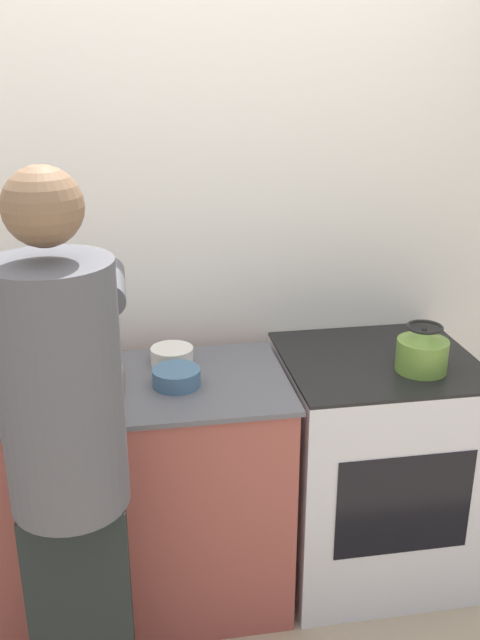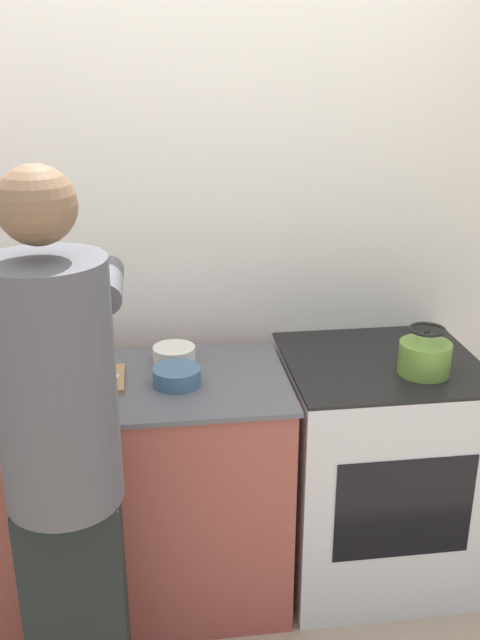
% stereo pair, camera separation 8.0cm
% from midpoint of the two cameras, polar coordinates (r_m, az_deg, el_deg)
% --- Properties ---
extents(wall_back, '(8.00, 0.05, 2.60)m').
position_cam_midpoint_polar(wall_back, '(2.83, -5.54, 6.12)').
color(wall_back, silver).
rests_on(wall_back, ground_plane).
extents(counter, '(1.40, 0.61, 0.91)m').
position_cam_midpoint_polar(counter, '(2.78, -12.13, -13.79)').
color(counter, '#9E4C42').
rests_on(counter, ground_plane).
extents(oven, '(0.72, 0.67, 0.93)m').
position_cam_midpoint_polar(oven, '(2.94, 9.73, -11.36)').
color(oven, silver).
rests_on(oven, ground_plane).
extents(person, '(0.37, 0.60, 1.76)m').
position_cam_midpoint_polar(person, '(2.05, -14.68, -10.75)').
color(person, black).
rests_on(person, ground_plane).
extents(cutting_board, '(0.34, 0.22, 0.02)m').
position_cam_midpoint_polar(cutting_board, '(2.57, -13.96, -4.96)').
color(cutting_board, '#A87A4C').
rests_on(cutting_board, counter).
extents(knife, '(0.26, 0.10, 0.01)m').
position_cam_midpoint_polar(knife, '(2.58, -13.54, -4.47)').
color(knife, silver).
rests_on(knife, cutting_board).
extents(kettle, '(0.18, 0.18, 0.17)m').
position_cam_midpoint_polar(kettle, '(2.63, 13.54, -2.48)').
color(kettle, olive).
rests_on(kettle, oven).
extents(bowl_prep, '(0.16, 0.16, 0.06)m').
position_cam_midpoint_polar(bowl_prep, '(2.67, -6.31, -2.87)').
color(bowl_prep, silver).
rests_on(bowl_prep, counter).
extents(bowl_mixing, '(0.17, 0.17, 0.06)m').
position_cam_midpoint_polar(bowl_mixing, '(2.50, -6.02, -4.58)').
color(bowl_mixing, '#426684').
rests_on(bowl_mixing, counter).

